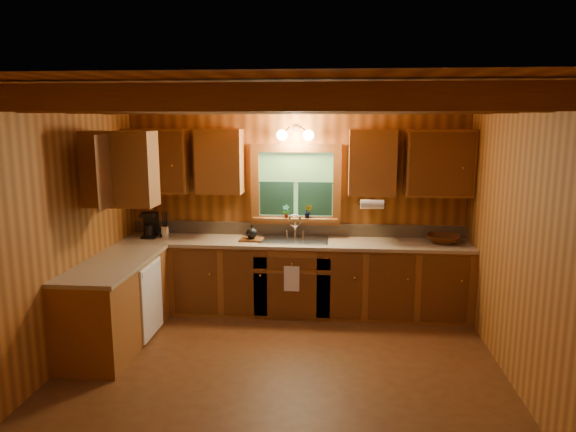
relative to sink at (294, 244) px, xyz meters
The scene contains 20 objects.
room 1.66m from the sink, 90.00° to the right, with size 4.20×4.20×4.20m.
ceiling_beams 2.29m from the sink, 90.00° to the right, with size 4.20×2.54×0.18m.
base_cabinets 0.73m from the sink, 147.14° to the right, with size 4.20×2.22×0.86m.
countertop 0.57m from the sink, 146.97° to the right, with size 4.20×2.24×0.04m.
backsplash 0.31m from the sink, 90.00° to the left, with size 4.20×0.02×0.16m, color #998767.
dishwasher_panel 1.79m from the sink, 147.88° to the right, with size 0.02×0.60×0.80m, color white.
upper_cabinets 1.15m from the sink, 162.32° to the right, with size 4.19×1.77×0.78m.
window 0.72m from the sink, 90.00° to the left, with size 1.12×0.08×1.00m.
window_sill 0.34m from the sink, 90.00° to the left, with size 1.06×0.14×0.04m, color brown.
wall_sconce 1.32m from the sink, 90.00° to the left, with size 0.45×0.21×0.17m.
paper_towel_roll 1.06m from the sink, ahead, with size 0.11×0.11×0.27m, color white.
dish_towel 0.48m from the sink, 90.00° to the right, with size 0.18×0.01×0.30m, color white.
sink is the anchor object (origin of this frame).
coffee_maker 1.81m from the sink, behind, with size 0.17×0.22×0.31m.
utensil_crock 1.61m from the sink, behind, with size 0.12×0.12×0.33m.
cutting_board 0.52m from the sink, behind, with size 0.28×0.20×0.02m, color #5A3113.
teakettle 0.53m from the sink, behind, with size 0.13×0.13×0.17m.
wicker_basket 1.78m from the sink, ahead, with size 0.39×0.39×0.10m, color #48230C.
potted_plant_left 0.43m from the sink, 122.12° to the left, with size 0.09×0.06×0.17m, color #5A3113.
potted_plant_right 0.45m from the sink, 51.45° to the left, with size 0.09×0.08×0.17m, color #5A3113.
Camera 1 is at (0.49, -4.61, 2.36)m, focal length 32.89 mm.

